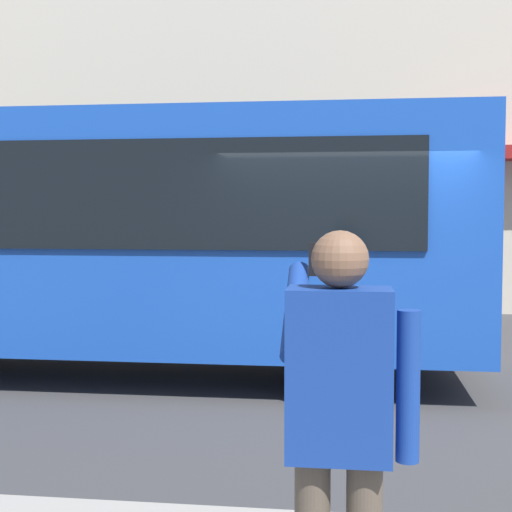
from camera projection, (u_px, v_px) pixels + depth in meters
name	position (u px, v px, depth m)	size (l,w,h in m)	color
ground_plane	(345.00, 392.00, 7.74)	(60.00, 60.00, 0.00)	#38383A
building_facade_far	(351.00, 4.00, 14.11)	(28.00, 1.55, 12.00)	beige
red_bus	(89.00, 232.00, 8.62)	(9.05, 2.54, 3.08)	#1947AD
pedestrian_photographer	(340.00, 414.00, 2.79)	(0.53, 0.52, 1.70)	#4C4238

